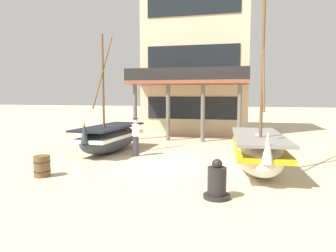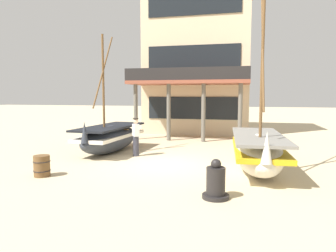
% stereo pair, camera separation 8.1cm
% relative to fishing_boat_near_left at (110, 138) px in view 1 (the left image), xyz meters
% --- Properties ---
extents(ground_plane, '(120.00, 120.00, 0.00)m').
position_rel_fishing_boat_near_left_xyz_m(ground_plane, '(3.03, -1.93, -0.69)').
color(ground_plane, '#CCB78E').
extents(fishing_boat_near_left, '(1.91, 4.66, 5.38)m').
position_rel_fishing_boat_near_left_xyz_m(fishing_boat_near_left, '(0.00, 0.00, 0.00)').
color(fishing_boat_near_left, '#2D333D').
rests_on(fishing_boat_near_left, ground).
extents(fishing_boat_centre_large, '(1.95, 5.02, 6.22)m').
position_rel_fishing_boat_near_left_xyz_m(fishing_boat_centre_large, '(6.59, -2.13, 0.03)').
color(fishing_boat_centre_large, silver).
rests_on(fishing_boat_centre_large, ground).
extents(fisherman_by_hull, '(0.40, 0.42, 1.68)m').
position_rel_fishing_boat_near_left_xyz_m(fisherman_by_hull, '(1.50, -0.62, 0.14)').
color(fisherman_by_hull, '#33333D').
rests_on(fisherman_by_hull, ground).
extents(capstan_winch, '(0.71, 0.71, 1.04)m').
position_rel_fishing_boat_near_left_xyz_m(capstan_winch, '(5.42, -5.42, -0.28)').
color(capstan_winch, black).
rests_on(capstan_winch, ground).
extents(wooden_barrel, '(0.56, 0.56, 0.70)m').
position_rel_fishing_boat_near_left_xyz_m(wooden_barrel, '(-0.36, -4.60, -0.34)').
color(wooden_barrel, brown).
rests_on(wooden_barrel, ground).
extents(harbor_building_main, '(7.45, 8.50, 10.27)m').
position_rel_fishing_boat_near_left_xyz_m(harbor_building_main, '(2.80, 9.48, 4.43)').
color(harbor_building_main, beige).
rests_on(harbor_building_main, ground).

